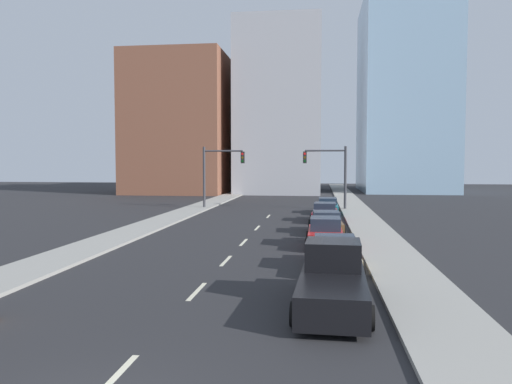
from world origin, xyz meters
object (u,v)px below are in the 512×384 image
Objects in this scene: sedan_tan at (335,254)px; sedan_maroon at (325,213)px; pickup_truck_black at (333,282)px; sedan_teal at (328,206)px; traffic_signal_right at (333,169)px; sedan_red at (325,233)px; sedan_brown at (326,223)px; traffic_signal_left at (216,169)px.

sedan_maroon is (-0.21, 16.97, 0.01)m from sedan_tan.
pickup_truck_black reaches higher than sedan_teal.
sedan_red is at bearing -92.56° from traffic_signal_right.
sedan_red is 5.08m from sedan_brown.
traffic_signal_right is 1.28× the size of sedan_tan.
traffic_signal_left reaches higher than sedan_maroon.
traffic_signal_right is 15.95m from sedan_brown.
sedan_tan is at bearing -68.23° from traffic_signal_left.
traffic_signal_right is 32.01m from pickup_truck_black.
sedan_tan is at bearing -90.19° from sedan_teal.
sedan_brown is 0.96× the size of sedan_maroon.
pickup_truck_black is (-0.84, -31.86, -3.04)m from traffic_signal_right.
sedan_tan is 16.97m from sedan_maroon.
traffic_signal_right is at bearing 83.66° from sedan_brown.
sedan_red is at bearing -88.26° from sedan_maroon.
traffic_signal_left reaches higher than sedan_teal.
traffic_signal_left is at bearing 109.95° from pickup_truck_black.
traffic_signal_right is 1.28× the size of sedan_teal.
pickup_truck_black is 1.24× the size of sedan_teal.
sedan_brown is 6.32m from sedan_maroon.
sedan_red is at bearing 92.56° from pickup_truck_black.
traffic_signal_left is at bearing 115.95° from sedan_red.
traffic_signal_right reaches higher than pickup_truck_black.
traffic_signal_left is at bearing 140.19° from sedan_maroon.
pickup_truck_black is at bearing -92.84° from sedan_tan.
sedan_red reaches higher than sedan_tan.
traffic_signal_left is at bearing 180.00° from traffic_signal_right.
traffic_signal_right is at bearing 87.24° from sedan_red.
sedan_teal is (0.41, 17.52, -0.07)m from sedan_red.
pickup_truck_black reaches higher than sedan_tan.
pickup_truck_black is at bearing -91.50° from traffic_signal_right.
traffic_signal_left and traffic_signal_right have the same top height.
sedan_tan is at bearing 89.69° from pickup_truck_black.
sedan_brown is at bearing 88.46° from sedan_red.
sedan_teal is (10.57, -3.16, -3.21)m from traffic_signal_left.
sedan_red is 17.53m from sedan_teal.
traffic_signal_left is at bearing 163.39° from sedan_teal.
sedan_brown is at bearing -87.64° from sedan_maroon.
sedan_maroon is at bearing -92.79° from sedan_teal.
traffic_signal_left is 1.28× the size of sedan_teal.
sedan_brown is at bearing -92.95° from traffic_signal_right.
traffic_signal_right is 9.85m from sedan_maroon.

